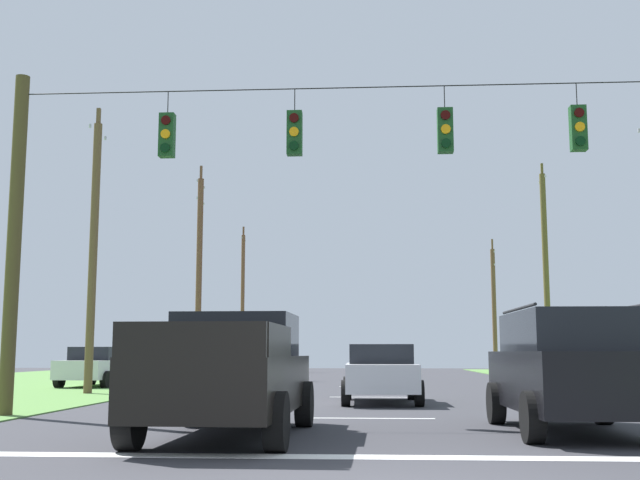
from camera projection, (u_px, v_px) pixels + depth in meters
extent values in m
cube|color=white|center=(373.00, 457.00, 10.08)|extent=(13.36, 0.45, 0.01)
cube|color=white|center=(372.00, 418.00, 16.01)|extent=(2.50, 0.15, 0.01)
cube|color=white|center=(372.00, 397.00, 23.61)|extent=(2.50, 0.15, 0.01)
cube|color=white|center=(372.00, 387.00, 30.90)|extent=(2.50, 0.15, 0.01)
cube|color=white|center=(371.00, 380.00, 37.88)|extent=(2.50, 0.15, 0.01)
cylinder|color=#4D4524|center=(14.00, 241.00, 16.96)|extent=(0.30, 0.30, 7.30)
cylinder|color=black|center=(376.00, 87.00, 16.94)|extent=(15.42, 0.02, 0.02)
cylinder|color=black|center=(168.00, 103.00, 17.18)|extent=(0.02, 0.02, 0.50)
cube|color=#19471E|center=(167.00, 135.00, 17.08)|extent=(0.32, 0.24, 0.95)
cylinder|color=#310503|center=(166.00, 120.00, 16.98)|extent=(0.20, 0.04, 0.20)
cylinder|color=orange|center=(165.00, 134.00, 16.94)|extent=(0.20, 0.04, 0.20)
cylinder|color=black|center=(165.00, 148.00, 16.90)|extent=(0.20, 0.04, 0.20)
cylinder|color=black|center=(295.00, 100.00, 17.01)|extent=(0.02, 0.02, 0.50)
cube|color=#19471E|center=(295.00, 133.00, 16.91)|extent=(0.32, 0.24, 0.95)
cylinder|color=#310503|center=(294.00, 118.00, 16.81)|extent=(0.20, 0.04, 0.20)
cylinder|color=orange|center=(294.00, 132.00, 16.77)|extent=(0.20, 0.04, 0.20)
cylinder|color=black|center=(294.00, 146.00, 16.73)|extent=(0.20, 0.04, 0.20)
cylinder|color=black|center=(444.00, 97.00, 16.81)|extent=(0.02, 0.02, 0.50)
cube|color=#19471E|center=(445.00, 131.00, 16.71)|extent=(0.32, 0.24, 0.95)
cylinder|color=#310503|center=(445.00, 115.00, 16.61)|extent=(0.20, 0.04, 0.20)
cylinder|color=orange|center=(446.00, 129.00, 16.57)|extent=(0.20, 0.04, 0.20)
cylinder|color=black|center=(446.00, 143.00, 16.53)|extent=(0.20, 0.04, 0.20)
cylinder|color=black|center=(577.00, 95.00, 16.64)|extent=(0.02, 0.02, 0.50)
cube|color=#19471E|center=(578.00, 128.00, 16.54)|extent=(0.32, 0.24, 0.95)
cylinder|color=#310503|center=(579.00, 113.00, 16.44)|extent=(0.20, 0.04, 0.20)
cylinder|color=orange|center=(580.00, 127.00, 16.40)|extent=(0.20, 0.04, 0.20)
cylinder|color=black|center=(581.00, 141.00, 16.36)|extent=(0.20, 0.04, 0.20)
cube|color=black|center=(229.00, 384.00, 12.58)|extent=(2.10, 5.44, 0.85)
cube|color=black|center=(238.00, 335.00, 13.33)|extent=(1.88, 1.93, 0.70)
cube|color=black|center=(147.00, 341.00, 11.41)|extent=(0.14, 2.38, 0.45)
cube|color=black|center=(277.00, 341.00, 11.26)|extent=(0.14, 2.38, 0.45)
cube|color=black|center=(190.00, 339.00, 10.06)|extent=(1.96, 0.14, 0.45)
cylinder|color=black|center=(194.00, 403.00, 14.41)|extent=(0.29, 0.81, 0.80)
cylinder|color=black|center=(304.00, 404.00, 14.25)|extent=(0.29, 0.81, 0.80)
cylinder|color=black|center=(130.00, 421.00, 10.79)|extent=(0.29, 0.81, 0.80)
cylinder|color=black|center=(276.00, 422.00, 10.63)|extent=(0.29, 0.81, 0.80)
cube|color=black|center=(571.00, 380.00, 13.22)|extent=(1.99, 4.82, 0.95)
cube|color=black|center=(571.00, 331.00, 13.19)|extent=(1.83, 3.21, 0.65)
cylinder|color=black|center=(518.00, 309.00, 13.28)|extent=(0.07, 2.72, 0.05)
cylinder|color=black|center=(622.00, 309.00, 13.19)|extent=(0.07, 2.72, 0.05)
cylinder|color=black|center=(496.00, 403.00, 14.82)|extent=(0.27, 0.76, 0.76)
cylinder|color=black|center=(603.00, 403.00, 14.72)|extent=(0.27, 0.76, 0.76)
cylinder|color=black|center=(533.00, 417.00, 11.60)|extent=(0.27, 0.76, 0.76)
cube|color=silver|center=(381.00, 377.00, 21.05)|extent=(1.86, 4.33, 0.70)
cube|color=black|center=(380.00, 354.00, 21.13)|extent=(1.65, 2.12, 0.50)
cylinder|color=black|center=(347.00, 388.00, 22.45)|extent=(0.23, 0.64, 0.64)
cylinder|color=black|center=(412.00, 388.00, 22.36)|extent=(0.23, 0.64, 0.64)
cylinder|color=black|center=(346.00, 393.00, 19.64)|extent=(0.23, 0.64, 0.64)
cylinder|color=black|center=(419.00, 393.00, 19.55)|extent=(0.23, 0.64, 0.64)
cube|color=silver|center=(99.00, 369.00, 30.74)|extent=(2.11, 4.42, 0.70)
cube|color=black|center=(99.00, 354.00, 30.82)|extent=(1.77, 2.21, 0.50)
cylinder|color=black|center=(106.00, 380.00, 29.17)|extent=(0.27, 0.65, 0.64)
cylinder|color=black|center=(59.00, 380.00, 29.41)|extent=(0.27, 0.65, 0.64)
cylinder|color=black|center=(134.00, 377.00, 31.96)|extent=(0.27, 0.65, 0.64)
cylinder|color=black|center=(91.00, 377.00, 32.20)|extent=(0.27, 0.65, 0.64)
cylinder|color=#B2B7BC|center=(639.00, 130.00, 26.78)|extent=(0.08, 0.08, 0.12)
cylinder|color=brown|center=(546.00, 275.00, 40.68)|extent=(0.30, 0.30, 10.48)
cube|color=brown|center=(542.00, 182.00, 41.35)|extent=(0.12, 0.12, 1.92)
cylinder|color=#B2B7BC|center=(539.00, 182.00, 42.13)|extent=(0.08, 0.08, 0.12)
cylinder|color=#B2B7BC|center=(545.00, 176.00, 40.61)|extent=(0.08, 0.08, 0.12)
cylinder|color=brown|center=(494.00, 310.00, 55.69)|extent=(0.31, 0.31, 8.52)
cube|color=brown|center=(493.00, 255.00, 56.23)|extent=(0.12, 0.12, 2.24)
cylinder|color=#B2B7BC|center=(491.00, 255.00, 57.13)|extent=(0.08, 0.08, 0.12)
cylinder|color=#B2B7BC|center=(494.00, 252.00, 55.36)|extent=(0.08, 0.08, 0.12)
cube|color=brown|center=(493.00, 268.00, 56.11)|extent=(0.12, 0.12, 2.20)
cylinder|color=#B2B7BC|center=(491.00, 267.00, 56.99)|extent=(0.08, 0.08, 0.12)
cylinder|color=#B2B7BC|center=(495.00, 265.00, 55.25)|extent=(0.08, 0.08, 0.12)
cylinder|color=brown|center=(93.00, 256.00, 25.88)|extent=(0.27, 0.27, 8.83)
cube|color=brown|center=(98.00, 136.00, 26.44)|extent=(0.12, 0.12, 1.87)
cylinder|color=#B2B7BC|center=(105.00, 138.00, 27.20)|extent=(0.08, 0.08, 0.12)
cylinder|color=#B2B7BC|center=(90.00, 126.00, 25.72)|extent=(0.08, 0.08, 0.12)
cylinder|color=brown|center=(199.00, 277.00, 41.42)|extent=(0.31, 0.31, 10.39)
cube|color=brown|center=(201.00, 186.00, 42.08)|extent=(0.12, 0.12, 2.20)
cylinder|color=#B2B7BC|center=(204.00, 187.00, 42.97)|extent=(0.08, 0.08, 0.12)
cylinder|color=#B2B7BC|center=(197.00, 180.00, 41.23)|extent=(0.08, 0.08, 0.12)
cube|color=brown|center=(200.00, 203.00, 41.96)|extent=(0.12, 0.12, 2.09)
cylinder|color=#B2B7BC|center=(204.00, 204.00, 42.80)|extent=(0.08, 0.08, 0.12)
cylinder|color=#B2B7BC|center=(197.00, 198.00, 41.15)|extent=(0.08, 0.08, 0.12)
cylinder|color=brown|center=(243.00, 302.00, 56.82)|extent=(0.27, 0.27, 9.68)
cube|color=brown|center=(243.00, 241.00, 57.44)|extent=(0.12, 0.12, 2.04)
cylinder|color=#B2B7BC|center=(245.00, 241.00, 58.26)|extent=(0.08, 0.08, 0.12)
cylinder|color=#B2B7BC|center=(242.00, 237.00, 56.65)|extent=(0.08, 0.08, 0.12)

